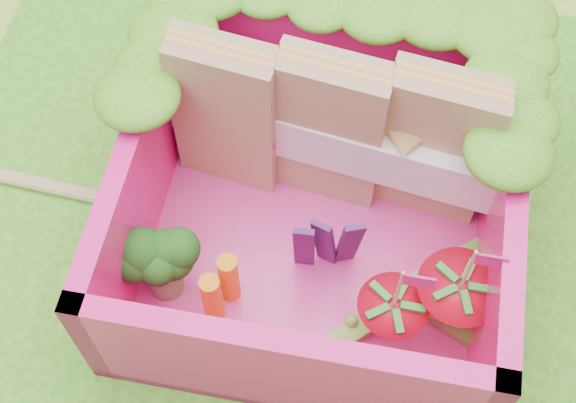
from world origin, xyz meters
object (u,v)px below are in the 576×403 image
(bento_box, at_px, (318,203))
(sandwich_stack, at_px, (331,129))
(strawberry_left, at_px, (390,319))
(chopsticks, at_px, (22,180))
(broccoli, at_px, (160,262))
(strawberry_right, at_px, (453,303))

(bento_box, relative_size, sandwich_stack, 1.08)
(strawberry_left, xyz_separation_m, chopsticks, (-1.46, 0.37, -0.15))
(strawberry_left, bearing_deg, broccoli, 177.75)
(sandwich_stack, bearing_deg, chopsticks, -169.99)
(sandwich_stack, xyz_separation_m, strawberry_right, (0.50, -0.49, -0.18))
(sandwich_stack, distance_m, chopsticks, 1.23)
(broccoli, bearing_deg, bento_box, 32.39)
(broccoli, relative_size, strawberry_left, 0.68)
(sandwich_stack, height_order, broccoli, sandwich_stack)
(bento_box, height_order, strawberry_right, strawberry_right)
(bento_box, distance_m, strawberry_right, 0.57)
(sandwich_stack, bearing_deg, broccoli, -131.56)
(strawberry_left, bearing_deg, bento_box, 132.07)
(bento_box, xyz_separation_m, broccoli, (-0.48, -0.30, -0.03))
(broccoli, bearing_deg, chopsticks, 153.23)
(bento_box, bearing_deg, strawberry_right, -26.77)
(strawberry_right, bearing_deg, broccoli, -176.96)
(strawberry_left, height_order, strawberry_right, strawberry_right)
(bento_box, bearing_deg, strawberry_left, -47.93)
(sandwich_stack, relative_size, strawberry_right, 2.31)
(sandwich_stack, bearing_deg, strawberry_left, -62.72)
(sandwich_stack, distance_m, strawberry_right, 0.72)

